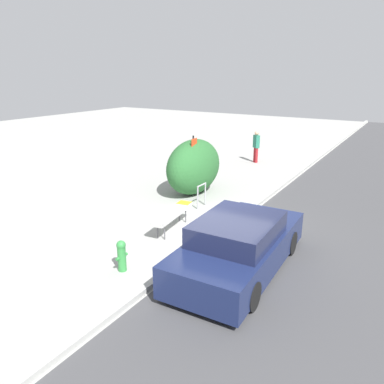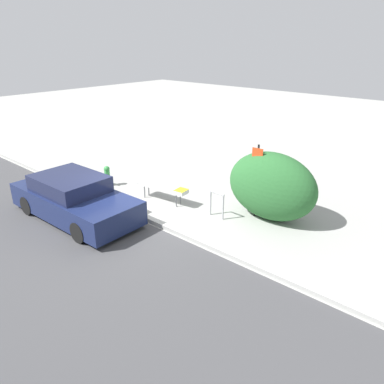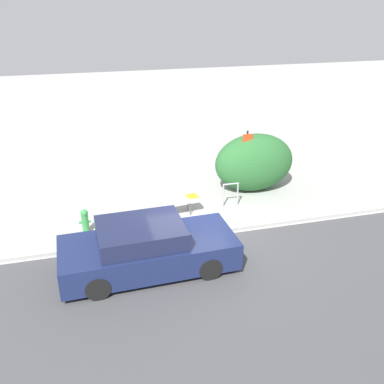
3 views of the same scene
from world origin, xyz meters
The scene contains 9 objects.
ground_plane centered at (0.00, 0.00, 0.00)m, with size 60.00×60.00×0.00m, color #9E9E99.
curb centered at (0.00, 0.00, 0.07)m, with size 60.00×0.20×0.13m.
bench centered at (-0.50, 1.33, 0.52)m, with size 2.00×0.64×0.60m.
bike_rack centered at (1.65, 1.59, 0.50)m, with size 0.55×0.06×0.83m.
sign_post centered at (2.48, 2.41, 1.38)m, with size 0.36×0.08×2.30m.
fire_hydrant centered at (-3.10, 0.99, 0.41)m, with size 0.36×0.22×0.77m.
shrub_hedge centered at (2.89, 2.65, 1.04)m, with size 2.86×1.60×2.08m.
pedestrian centered at (8.97, 2.59, 0.87)m, with size 0.39×0.41×1.63m.
parked_car_near centered at (-1.62, -1.32, 0.62)m, with size 4.48×1.97×1.33m.
Camera 1 is at (-8.93, -4.50, 4.46)m, focal length 35.00 mm.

